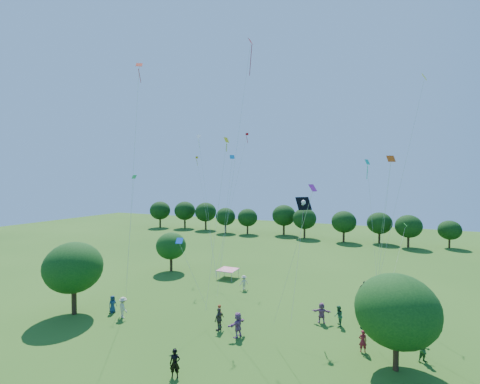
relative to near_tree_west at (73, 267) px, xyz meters
name	(u,v)px	position (x,y,z in m)	size (l,w,h in m)	color
near_tree_west	(73,267)	(0.00, 0.00, 0.00)	(5.01, 5.01, 6.48)	#422B19
near_tree_north	(171,246)	(-0.35, 14.86, -0.86)	(3.92, 3.92, 5.13)	#422B19
near_tree_east	(397,311)	(26.08, 2.35, -0.39)	(5.07, 5.07, 6.10)	#422B19
treeline	(314,219)	(12.20, 46.80, -0.12)	(88.01, 8.77, 6.77)	#422B19
tent_red_stripe	(228,270)	(7.87, 15.18, -3.18)	(2.20, 2.20, 1.10)	#F41C4D
tent_blue	(371,308)	(24.39, 9.67, -3.18)	(2.20, 2.20, 1.10)	#17489B
man_in_black	(175,363)	(13.83, -4.03, -3.33)	(0.66, 0.42, 1.77)	black
crowd_person_0	(373,291)	(24.42, 14.97, -3.43)	(0.77, 0.42, 1.56)	navy
crowd_person_1	(220,314)	(12.88, 3.58, -3.40)	(0.61, 0.39, 1.63)	maroon
crowd_person_2	(338,316)	(21.98, 7.24, -3.37)	(0.83, 0.45, 1.68)	#265839
crowd_person_3	(244,282)	(11.35, 12.13, -3.41)	(1.04, 0.47, 1.60)	#C0B299
crowd_person_4	(364,289)	(23.53, 14.95, -3.35)	(1.01, 0.46, 1.72)	#3B352F
crowd_person_5	(322,313)	(20.61, 7.28, -3.35)	(1.61, 0.57, 1.72)	#915483
crowd_person_6	(379,322)	(25.04, 7.29, -3.31)	(0.88, 0.48, 1.79)	navy
crowd_person_7	(414,286)	(28.27, 18.51, -3.41)	(0.60, 0.39, 1.61)	maroon
crowd_person_8	(364,318)	(23.89, 7.76, -3.42)	(0.78, 0.42, 1.59)	#285E3C
crowd_person_9	(123,307)	(4.60, 1.20, -3.30)	(1.19, 0.53, 1.82)	#C0B899
crowd_person_10	(219,319)	(13.37, 2.56, -3.30)	(1.06, 0.48, 1.81)	#493F3A
crowd_person_11	(238,325)	(15.19, 2.17, -3.26)	(1.78, 0.64, 1.91)	#8B528C
crowd_person_12	(113,304)	(2.90, 1.67, -3.45)	(0.76, 0.41, 1.53)	navy
crowd_person_13	(363,341)	(24.05, 3.80, -3.44)	(0.58, 0.37, 1.54)	maroon
crowd_person_14	(425,351)	(27.83, 4.09, -3.43)	(0.77, 0.42, 1.56)	#2C6129
pirate_kite	(303,205)	(19.04, 7.09, 5.75)	(1.39, 4.95, 9.28)	black
red_high_kite	(244,92)	(12.31, 10.04, 16.63)	(1.45, 5.49, 25.25)	red
small_kite_0	(238,173)	(8.61, 16.70, 8.74)	(0.70, 8.24, 16.96)	red
small_kite_1	(136,126)	(5.64, 1.89, 12.46)	(2.67, 0.90, 20.68)	red
small_kite_2	(223,172)	(11.68, 6.48, 8.57)	(0.58, 4.96, 14.78)	yellow
small_kite_3	(132,202)	(1.32, 6.02, 5.59)	(0.87, 2.22, 11.28)	green
small_kite_4	(230,180)	(8.54, 14.34, 7.80)	(0.65, 4.15, 13.79)	#1486CC
small_kite_5	(387,192)	(25.49, 14.03, 6.69)	(1.47, 0.69, 13.10)	#921886
small_kite_6	(202,166)	(4.16, 15.38, 9.68)	(5.90, 5.86, 16.73)	white
small_kite_7	(369,183)	(23.86, 14.89, 7.49)	(1.39, 0.80, 12.83)	#0CBAA6
small_kite_8	(387,197)	(25.43, 4.04, 6.65)	(1.31, 1.56, 12.35)	#D3480C
small_kite_9	(202,189)	(3.56, 16.30, 6.66)	(7.06, 7.12, 14.07)	#D79D0B
small_kite_10	(412,130)	(27.29, 9.87, 11.88)	(3.82, 2.09, 19.35)	yellow
small_kite_11	(403,234)	(27.28, 20.14, 1.80)	(1.74, 5.36, 5.87)	#30971B
small_kite_12	(183,249)	(10.27, 2.07, 2.14)	(2.36, 1.30, 5.97)	blue
small_kite_13	(304,220)	(20.62, 0.40, 5.29)	(3.67, 3.21, 10.46)	#821688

